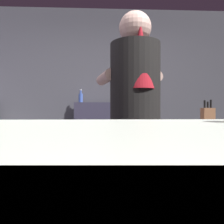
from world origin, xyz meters
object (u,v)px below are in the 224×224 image
object	(u,v)px
chefs_knife	(160,130)
bottle_vinegar	(81,98)
knife_block	(208,119)
bottle_hot_sauce	(130,96)
mixing_bowl	(89,128)
bottle_soy	(118,98)
bartender	(135,120)

from	to	relation	value
chefs_knife	bottle_vinegar	distance (m)	1.74
knife_block	bottle_hot_sauce	size ratio (longest dim) A/B	1.07
bottle_hot_sauce	mixing_bowl	bearing A→B (deg)	-112.07
knife_block	bottle_hot_sauce	world-z (taller)	bottle_hot_sauce
mixing_bowl	chefs_knife	distance (m)	0.62
knife_block	mixing_bowl	world-z (taller)	knife_block
bottle_soy	knife_block	bearing A→B (deg)	-64.84
bartender	bottle_hot_sauce	world-z (taller)	bartender
bartender	chefs_knife	size ratio (longest dim) A/B	7.29
knife_block	bottle_vinegar	bearing A→B (deg)	130.69
mixing_bowl	chefs_knife	bearing A→B (deg)	-3.99
bottle_vinegar	knife_block	bearing A→B (deg)	-49.31
bartender	chefs_knife	world-z (taller)	bartender
bartender	mixing_bowl	size ratio (longest dim) A/B	10.34
bartender	mixing_bowl	bearing A→B (deg)	25.37
bottle_vinegar	bartender	bearing A→B (deg)	-73.80
mixing_bowl	bottle_hot_sauce	xyz separation A→B (m)	(0.53, 1.32, 0.37)
knife_block	mixing_bowl	size ratio (longest dim) A/B	1.62
bartender	mixing_bowl	world-z (taller)	bartender
knife_block	mixing_bowl	xyz separation A→B (m)	(-1.05, 0.02, -0.08)
bartender	bottle_hot_sauce	size ratio (longest dim) A/B	6.87
bartender	chefs_knife	xyz separation A→B (m)	(0.28, 0.40, -0.11)
knife_block	mixing_bowl	bearing A→B (deg)	178.65
bottle_soy	bottle_vinegar	distance (m)	0.57
bottle_soy	bottle_vinegar	world-z (taller)	bottle_vinegar
chefs_knife	bartender	bearing A→B (deg)	-132.55
bartender	bottle_vinegar	size ratio (longest dim) A/B	8.57
knife_block	bottle_vinegar	distance (m)	1.95
bartender	bottle_vinegar	xyz separation A→B (m)	(-0.55, 1.89, 0.26)
knife_block	bottle_vinegar	size ratio (longest dim) A/B	1.34
bartender	bottle_soy	bearing A→B (deg)	-12.29
bottle_hot_sauce	bottle_soy	distance (m)	0.22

